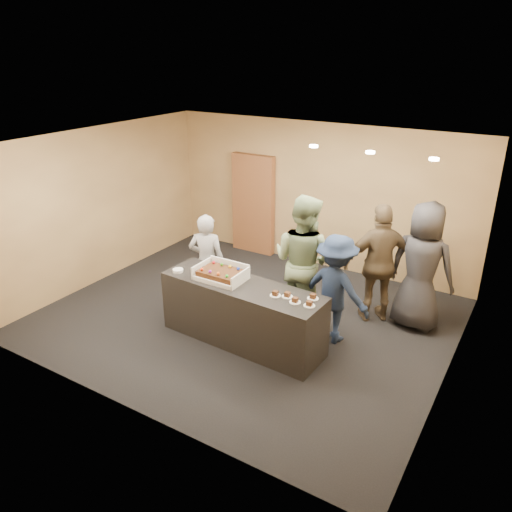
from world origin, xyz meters
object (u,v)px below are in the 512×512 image
object	(u,v)px
person_sage_man	(303,261)
plate_stack	(178,270)
person_server_grey	(207,262)
storage_cabinet	(253,204)
serving_counter	(242,313)
person_brown_extra	(380,264)
sheet_cake	(221,273)
person_navy_man	(335,289)
person_dark_suit	(422,267)
cake_box	(222,275)

from	to	relation	value
person_sage_man	plate_stack	bearing A→B (deg)	42.83
plate_stack	person_server_grey	size ratio (longest dim) A/B	0.10
storage_cabinet	person_server_grey	distance (m)	2.50
serving_counter	person_server_grey	distance (m)	1.24
person_server_grey	person_brown_extra	world-z (taller)	person_brown_extra
sheet_cake	person_server_grey	distance (m)	0.92
person_navy_man	person_dark_suit	world-z (taller)	person_dark_suit
person_server_grey	person_sage_man	distance (m)	1.55
person_brown_extra	person_navy_man	bearing A→B (deg)	34.23
serving_counter	person_server_grey	bearing A→B (deg)	153.38
sheet_cake	person_navy_man	xyz separation A→B (m)	(1.43, 0.73, -0.20)
person_sage_man	storage_cabinet	bearing A→B (deg)	-36.92
plate_stack	person_navy_man	bearing A→B (deg)	22.02
serving_counter	person_navy_man	size ratio (longest dim) A/B	1.50
sheet_cake	person_sage_man	distance (m)	1.25
plate_stack	person_navy_man	distance (m)	2.28
storage_cabinet	cake_box	world-z (taller)	storage_cabinet
serving_counter	plate_stack	bearing A→B (deg)	-170.37
person_server_grey	person_navy_man	size ratio (longest dim) A/B	0.98
cake_box	person_dark_suit	size ratio (longest dim) A/B	0.35
sheet_cake	cake_box	bearing A→B (deg)	89.07
person_brown_extra	person_dark_suit	world-z (taller)	person_dark_suit
plate_stack	person_brown_extra	distance (m)	3.00
cake_box	person_server_grey	xyz separation A→B (m)	(-0.68, 0.56, -0.16)
storage_cabinet	serving_counter	bearing A→B (deg)	-61.01
person_sage_man	sheet_cake	bearing A→B (deg)	56.55
person_navy_man	person_dark_suit	size ratio (longest dim) A/B	0.82
cake_box	person_sage_man	size ratio (longest dim) A/B	0.34
person_dark_suit	person_navy_man	bearing A→B (deg)	53.61
person_brown_extra	plate_stack	bearing A→B (deg)	0.04
storage_cabinet	sheet_cake	world-z (taller)	storage_cabinet
storage_cabinet	plate_stack	distance (m)	3.18
serving_counter	cake_box	size ratio (longest dim) A/B	3.50
storage_cabinet	person_brown_extra	distance (m)	3.36
serving_counter	plate_stack	distance (m)	1.14
person_dark_suit	plate_stack	bearing A→B (deg)	37.48
cake_box	plate_stack	size ratio (longest dim) A/B	4.45
storage_cabinet	person_server_grey	bearing A→B (deg)	-75.44
serving_counter	person_sage_man	size ratio (longest dim) A/B	1.19
sheet_cake	serving_counter	bearing A→B (deg)	0.00
cake_box	plate_stack	xyz separation A→B (m)	(-0.68, -0.15, -0.03)
person_sage_man	person_dark_suit	distance (m)	1.72
person_server_grey	person_dark_suit	bearing A→B (deg)	179.35
cake_box	person_navy_man	distance (m)	1.60
plate_stack	person_brown_extra	xyz separation A→B (m)	(2.44, 1.75, 0.01)
plate_stack	person_sage_man	xyz separation A→B (m)	(1.49, 1.07, 0.09)
storage_cabinet	person_brown_extra	size ratio (longest dim) A/B	1.08
plate_stack	person_dark_suit	size ratio (longest dim) A/B	0.08
person_brown_extra	person_dark_suit	distance (m)	0.60
person_server_grey	person_dark_suit	xyz separation A→B (m)	(3.03, 1.15, 0.19)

